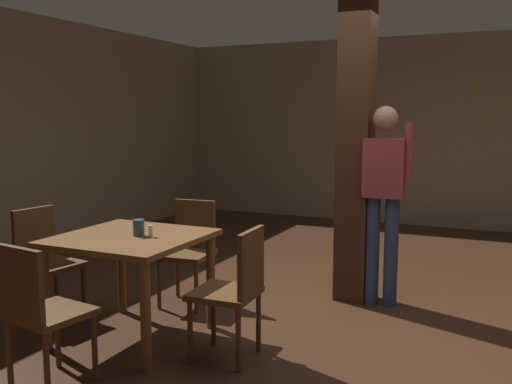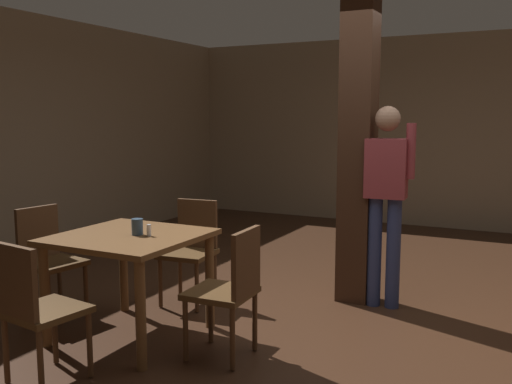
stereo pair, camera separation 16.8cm
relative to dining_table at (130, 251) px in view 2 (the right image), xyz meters
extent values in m
plane|color=#382114|center=(1.36, 0.93, -0.65)|extent=(10.80, 10.80, 0.00)
cube|color=gray|center=(1.36, 5.43, 0.75)|extent=(8.00, 0.10, 2.80)
cube|color=#382114|center=(1.23, 1.59, 0.75)|extent=(0.28, 0.28, 2.80)
cube|color=brown|center=(0.00, 0.00, 0.10)|extent=(0.99, 0.99, 0.04)
cylinder|color=brown|center=(0.42, 0.42, -0.28)|extent=(0.07, 0.07, 0.74)
cylinder|color=brown|center=(-0.42, 0.42, -0.28)|extent=(0.07, 0.07, 0.74)
cylinder|color=brown|center=(0.42, -0.42, -0.28)|extent=(0.07, 0.07, 0.74)
cylinder|color=brown|center=(-0.42, -0.42, -0.28)|extent=(0.07, 0.07, 0.74)
cube|color=#4C3319|center=(0.01, -0.81, -0.20)|extent=(0.47, 0.47, 0.04)
cube|color=#4C301C|center=(-0.02, -1.00, 0.02)|extent=(0.38, 0.09, 0.45)
cylinder|color=#4C301C|center=(-0.14, -0.61, -0.43)|extent=(0.04, 0.04, 0.43)
cylinder|color=#4C301C|center=(0.21, -0.66, -0.43)|extent=(0.04, 0.04, 0.43)
cylinder|color=#4C301C|center=(-0.19, -0.96, -0.43)|extent=(0.04, 0.04, 0.43)
cylinder|color=#4C301C|center=(0.16, -1.01, -0.43)|extent=(0.04, 0.04, 0.43)
cube|color=#4C3319|center=(0.78, -0.01, -0.20)|extent=(0.44, 0.44, 0.04)
cube|color=#4C301C|center=(0.97, 0.00, 0.02)|extent=(0.05, 0.38, 0.45)
cylinder|color=#4C301C|center=(0.61, -0.19, -0.43)|extent=(0.04, 0.04, 0.43)
cylinder|color=#4C301C|center=(0.59, 0.16, -0.43)|extent=(0.04, 0.04, 0.43)
cylinder|color=#4C301C|center=(0.96, -0.18, -0.43)|extent=(0.04, 0.04, 0.43)
cylinder|color=#4C301C|center=(0.94, 0.17, -0.43)|extent=(0.04, 0.04, 0.43)
cube|color=#4C3319|center=(-0.03, 0.81, -0.20)|extent=(0.46, 0.46, 0.04)
cube|color=#4C301C|center=(-0.05, 1.00, 0.02)|extent=(0.38, 0.07, 0.45)
cylinder|color=#4C301C|center=(0.16, 0.65, -0.43)|extent=(0.04, 0.04, 0.43)
cylinder|color=#4C301C|center=(-0.19, 0.61, -0.43)|extent=(0.04, 0.04, 0.43)
cylinder|color=#4C301C|center=(0.12, 1.00, -0.43)|extent=(0.04, 0.04, 0.43)
cylinder|color=#4C301C|center=(-0.22, 0.96, -0.43)|extent=(0.04, 0.04, 0.43)
cube|color=#4C3319|center=(-0.82, 0.04, -0.20)|extent=(0.48, 0.48, 0.04)
cube|color=#4C301C|center=(-1.01, 0.07, 0.02)|extent=(0.09, 0.38, 0.45)
cylinder|color=#4C301C|center=(-0.63, 0.19, -0.43)|extent=(0.04, 0.04, 0.43)
cylinder|color=#4C301C|center=(-0.68, -0.16, -0.43)|extent=(0.04, 0.04, 0.43)
cylinder|color=#4C301C|center=(-0.97, 0.24, -0.43)|extent=(0.04, 0.04, 0.43)
cylinder|color=#4C301C|center=(-1.02, -0.11, -0.43)|extent=(0.04, 0.04, 0.43)
cylinder|color=#33475B|center=(0.07, 0.01, 0.18)|extent=(0.08, 0.08, 0.12)
cylinder|color=silver|center=(0.16, 0.02, 0.17)|extent=(0.03, 0.03, 0.08)
cube|color=maroon|center=(1.50, 1.52, 0.55)|extent=(0.35, 0.22, 0.50)
sphere|color=#997056|center=(1.50, 1.52, 0.96)|extent=(0.22, 0.22, 0.21)
cylinder|color=navy|center=(1.58, 1.53, -0.18)|extent=(0.13, 0.13, 0.95)
cylinder|color=navy|center=(1.42, 1.51, -0.18)|extent=(0.13, 0.13, 0.95)
cylinder|color=maroon|center=(1.70, 1.53, 0.70)|extent=(0.09, 0.09, 0.46)
cylinder|color=maroon|center=(1.31, 1.51, 0.70)|extent=(0.09, 0.09, 0.46)
camera|label=1|loc=(2.53, -3.31, 0.99)|focal=40.00mm
camera|label=2|loc=(2.68, -3.23, 0.99)|focal=40.00mm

